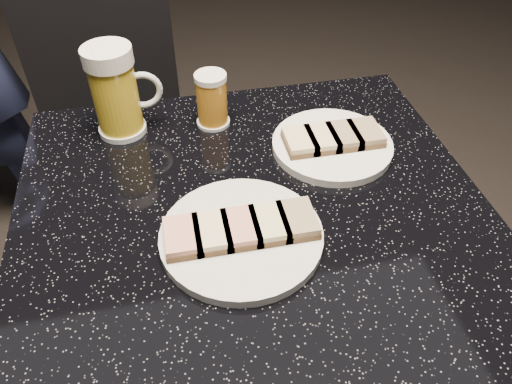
# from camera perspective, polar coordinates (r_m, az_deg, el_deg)

# --- Properties ---
(plate_large) EXTENTS (0.23, 0.23, 0.01)m
(plate_large) POSITION_cam_1_polar(r_m,az_deg,el_deg) (0.69, -1.69, -5.08)
(plate_large) COLOR silver
(plate_large) RESTS_ON table
(plate_small) EXTENTS (0.20, 0.20, 0.01)m
(plate_small) POSITION_cam_1_polar(r_m,az_deg,el_deg) (0.85, 8.68, 5.31)
(plate_small) COLOR white
(plate_small) RESTS_ON table
(table) EXTENTS (0.70, 0.70, 0.75)m
(table) POSITION_cam_1_polar(r_m,az_deg,el_deg) (0.92, -0.00, -13.58)
(table) COLOR black
(table) RESTS_ON floor
(beer_mug) EXTENTS (0.12, 0.08, 0.16)m
(beer_mug) POSITION_cam_1_polar(r_m,az_deg,el_deg) (0.88, -15.68, 11.01)
(beer_mug) COLOR white
(beer_mug) RESTS_ON table
(beer_tumbler) EXTENTS (0.06, 0.06, 0.10)m
(beer_tumbler) POSITION_cam_1_polar(r_m,az_deg,el_deg) (0.89, -5.07, 10.45)
(beer_tumbler) COLOR white
(beer_tumbler) RESTS_ON table
(chair) EXTENTS (0.39, 0.39, 0.85)m
(chair) POSITION_cam_1_polar(r_m,az_deg,el_deg) (1.34, -16.16, 5.63)
(chair) COLOR black
(chair) RESTS_ON floor
(canapes_on_plate_large) EXTENTS (0.21, 0.07, 0.02)m
(canapes_on_plate_large) POSITION_cam_1_polar(r_m,az_deg,el_deg) (0.68, -1.72, -4.15)
(canapes_on_plate_large) COLOR #4C3521
(canapes_on_plate_large) RESTS_ON plate_large
(canapes_on_plate_small) EXTENTS (0.16, 0.07, 0.02)m
(canapes_on_plate_small) POSITION_cam_1_polar(r_m,az_deg,el_deg) (0.84, 8.80, 6.19)
(canapes_on_plate_small) COLOR #4C3521
(canapes_on_plate_small) RESTS_ON plate_small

